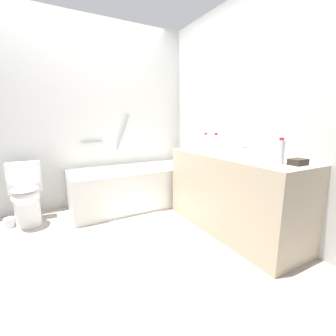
{
  "coord_description": "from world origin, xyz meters",
  "views": [
    {
      "loc": [
        -0.5,
        -2.13,
        1.17
      ],
      "look_at": [
        0.71,
        0.08,
        0.65
      ],
      "focal_mm": 24.55,
      "sensor_mm": 36.0,
      "label": 1
    }
  ],
  "objects_px": {
    "drinking_glass_2": "(252,153)",
    "bath_mat": "(144,223)",
    "bathtub": "(134,185)",
    "sink_basin": "(230,152)",
    "drinking_glass_1": "(197,145)",
    "water_bottle_1": "(216,143)",
    "water_bottle_2": "(280,152)",
    "toilet_paper_roll": "(10,223)",
    "toilet": "(26,196)",
    "drinking_glass_0": "(268,155)",
    "sink_faucet": "(245,150)",
    "water_bottle_0": "(206,142)",
    "drinking_glass_3": "(207,147)",
    "amenity_basket": "(298,162)"
  },
  "relations": [
    {
      "from": "drinking_glass_2",
      "to": "bath_mat",
      "type": "relative_size",
      "value": 0.14
    },
    {
      "from": "bathtub",
      "to": "bath_mat",
      "type": "distance_m",
      "value": 0.7
    },
    {
      "from": "sink_basin",
      "to": "drinking_glass_1",
      "type": "bearing_deg",
      "value": 87.45
    },
    {
      "from": "drinking_glass_2",
      "to": "bath_mat",
      "type": "distance_m",
      "value": 1.42
    },
    {
      "from": "water_bottle_1",
      "to": "drinking_glass_1",
      "type": "bearing_deg",
      "value": 96.43
    },
    {
      "from": "water_bottle_2",
      "to": "toilet_paper_roll",
      "type": "height_order",
      "value": "water_bottle_2"
    },
    {
      "from": "toilet",
      "to": "water_bottle_1",
      "type": "bearing_deg",
      "value": 64.87
    },
    {
      "from": "drinking_glass_0",
      "to": "drinking_glass_2",
      "type": "relative_size",
      "value": 1.04
    },
    {
      "from": "bathtub",
      "to": "sink_faucet",
      "type": "bearing_deg",
      "value": -54.4
    },
    {
      "from": "sink_basin",
      "to": "drinking_glass_2",
      "type": "xyz_separation_m",
      "value": [
        0.02,
        -0.26,
        0.02
      ]
    },
    {
      "from": "bathtub",
      "to": "water_bottle_0",
      "type": "relative_size",
      "value": 8.27
    },
    {
      "from": "bathtub",
      "to": "drinking_glass_1",
      "type": "xyz_separation_m",
      "value": [
        0.66,
        -0.55,
        0.58
      ]
    },
    {
      "from": "drinking_glass_3",
      "to": "bath_mat",
      "type": "height_order",
      "value": "drinking_glass_3"
    },
    {
      "from": "drinking_glass_1",
      "to": "toilet_paper_roll",
      "type": "height_order",
      "value": "drinking_glass_1"
    },
    {
      "from": "drinking_glass_1",
      "to": "water_bottle_0",
      "type": "bearing_deg",
      "value": -82.89
    },
    {
      "from": "toilet",
      "to": "sink_basin",
      "type": "height_order",
      "value": "sink_basin"
    },
    {
      "from": "sink_faucet",
      "to": "water_bottle_0",
      "type": "xyz_separation_m",
      "value": [
        -0.16,
        0.48,
        0.06
      ]
    },
    {
      "from": "water_bottle_1",
      "to": "drinking_glass_0",
      "type": "distance_m",
      "value": 0.74
    },
    {
      "from": "toilet",
      "to": "water_bottle_0",
      "type": "xyz_separation_m",
      "value": [
        1.97,
        -0.71,
        0.58
      ]
    },
    {
      "from": "water_bottle_2",
      "to": "bath_mat",
      "type": "height_order",
      "value": "water_bottle_2"
    },
    {
      "from": "water_bottle_2",
      "to": "sink_basin",
      "type": "bearing_deg",
      "value": 90.06
    },
    {
      "from": "drinking_glass_2",
      "to": "sink_basin",
      "type": "bearing_deg",
      "value": 94.94
    },
    {
      "from": "bathtub",
      "to": "drinking_glass_0",
      "type": "distance_m",
      "value": 1.83
    },
    {
      "from": "sink_faucet",
      "to": "toilet_paper_roll",
      "type": "distance_m",
      "value": 2.72
    },
    {
      "from": "water_bottle_0",
      "to": "drinking_glass_1",
      "type": "height_order",
      "value": "water_bottle_0"
    },
    {
      "from": "water_bottle_2",
      "to": "bath_mat",
      "type": "bearing_deg",
      "value": 124.11
    },
    {
      "from": "drinking_glass_1",
      "to": "bath_mat",
      "type": "bearing_deg",
      "value": -174.17
    },
    {
      "from": "sink_faucet",
      "to": "amenity_basket",
      "type": "xyz_separation_m",
      "value": [
        -0.12,
        -0.67,
        -0.01
      ]
    },
    {
      "from": "water_bottle_0",
      "to": "drinking_glass_3",
      "type": "xyz_separation_m",
      "value": [
        -0.05,
        -0.08,
        -0.05
      ]
    },
    {
      "from": "drinking_glass_3",
      "to": "amenity_basket",
      "type": "height_order",
      "value": "drinking_glass_3"
    },
    {
      "from": "drinking_glass_2",
      "to": "amenity_basket",
      "type": "xyz_separation_m",
      "value": [
        0.06,
        -0.41,
        -0.02
      ]
    },
    {
      "from": "sink_faucet",
      "to": "drinking_glass_3",
      "type": "xyz_separation_m",
      "value": [
        -0.21,
        0.39,
        0.01
      ]
    },
    {
      "from": "toilet",
      "to": "toilet_paper_roll",
      "type": "relative_size",
      "value": 6.47
    },
    {
      "from": "water_bottle_0",
      "to": "drinking_glass_2",
      "type": "relative_size",
      "value": 2.14
    },
    {
      "from": "water_bottle_0",
      "to": "drinking_glass_2",
      "type": "bearing_deg",
      "value": -91.88
    },
    {
      "from": "toilet",
      "to": "water_bottle_2",
      "type": "relative_size",
      "value": 3.31
    },
    {
      "from": "sink_basin",
      "to": "sink_faucet",
      "type": "xyz_separation_m",
      "value": [
        0.21,
        0.0,
        0.01
      ]
    },
    {
      "from": "drinking_glass_0",
      "to": "toilet_paper_roll",
      "type": "height_order",
      "value": "drinking_glass_0"
    },
    {
      "from": "amenity_basket",
      "to": "toilet_paper_roll",
      "type": "xyz_separation_m",
      "value": [
        -2.19,
        1.86,
        -0.79
      ]
    },
    {
      "from": "bathtub",
      "to": "water_bottle_1",
      "type": "bearing_deg",
      "value": -51.09
    },
    {
      "from": "drinking_glass_0",
      "to": "drinking_glass_1",
      "type": "relative_size",
      "value": 1.22
    },
    {
      "from": "water_bottle_1",
      "to": "drinking_glass_0",
      "type": "relative_size",
      "value": 2.1
    },
    {
      "from": "amenity_basket",
      "to": "sink_faucet",
      "type": "bearing_deg",
      "value": 79.65
    },
    {
      "from": "drinking_glass_0",
      "to": "amenity_basket",
      "type": "bearing_deg",
      "value": -76.96
    },
    {
      "from": "sink_basin",
      "to": "bathtub",
      "type": "bearing_deg",
      "value": 118.37
    },
    {
      "from": "amenity_basket",
      "to": "bath_mat",
      "type": "relative_size",
      "value": 0.2
    },
    {
      "from": "sink_faucet",
      "to": "water_bottle_1",
      "type": "height_order",
      "value": "water_bottle_1"
    },
    {
      "from": "water_bottle_0",
      "to": "toilet_paper_roll",
      "type": "relative_size",
      "value": 1.85
    },
    {
      "from": "water_bottle_2",
      "to": "drinking_glass_0",
      "type": "height_order",
      "value": "water_bottle_2"
    },
    {
      "from": "drinking_glass_0",
      "to": "drinking_glass_3",
      "type": "bearing_deg",
      "value": 91.86
    }
  ]
}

